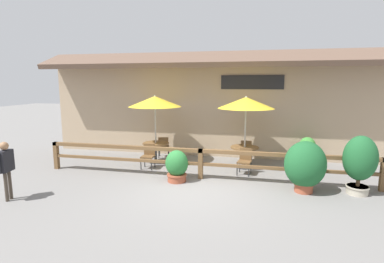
{
  "coord_description": "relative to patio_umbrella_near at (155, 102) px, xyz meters",
  "views": [
    {
      "loc": [
        1.7,
        -7.85,
        2.99
      ],
      "look_at": [
        -0.4,
        1.59,
        1.4
      ],
      "focal_mm": 28.0,
      "sensor_mm": 36.0,
      "label": 1
    }
  ],
  "objects": [
    {
      "name": "patio_umbrella_near",
      "position": [
        0.0,
        0.0,
        0.0
      ],
      "size": [
        1.94,
        1.94,
        2.53
      ],
      "color": "#B7B2A8",
      "rests_on": "ground"
    },
    {
      "name": "patio_railing",
      "position": [
        2.01,
        -1.55,
        -1.6
      ],
      "size": [
        10.4,
        0.14,
        0.95
      ],
      "color": "brown",
      "rests_on": "ground"
    },
    {
      "name": "patio_umbrella_middle",
      "position": [
        3.29,
        0.0,
        0.0
      ],
      "size": [
        1.94,
        1.94,
        2.53
      ],
      "color": "#B7B2A8",
      "rests_on": "ground"
    },
    {
      "name": "potted_plant_entrance_palm",
      "position": [
        5.52,
        0.95,
        -1.66
      ],
      "size": [
        0.57,
        0.51,
        1.02
      ],
      "color": "#564C47",
      "rests_on": "ground"
    },
    {
      "name": "building_facade",
      "position": [
        2.02,
        1.5,
        -0.13
      ],
      "size": [
        14.28,
        1.49,
        4.23
      ],
      "color": "tan",
      "rests_on": "ground"
    },
    {
      "name": "chair_middle_streetside",
      "position": [
        3.34,
        -0.76,
        -1.83
      ],
      "size": [
        0.48,
        0.48,
        0.85
      ],
      "rotation": [
        0.0,
        0.0,
        -0.16
      ],
      "color": "brown",
      "rests_on": "ground"
    },
    {
      "name": "potted_plant_small_flowering",
      "position": [
        5.01,
        -2.08,
        -1.54
      ],
      "size": [
        1.11,
        1.0,
        1.43
      ],
      "color": "#9E4C33",
      "rests_on": "ground"
    },
    {
      "name": "dining_table_near",
      "position": [
        0.0,
        0.0,
        -1.69
      ],
      "size": [
        0.99,
        0.99,
        0.75
      ],
      "color": "brown",
      "rests_on": "ground"
    },
    {
      "name": "chair_middle_wallside",
      "position": [
        3.33,
        0.77,
        -1.83
      ],
      "size": [
        0.43,
        0.43,
        0.85
      ],
      "rotation": [
        0.0,
        0.0,
        3.11
      ],
      "color": "brown",
      "rests_on": "ground"
    },
    {
      "name": "pedestrian",
      "position": [
        -2.46,
        -4.33,
        -1.32
      ],
      "size": [
        0.25,
        0.54,
        1.53
      ],
      "rotation": [
        0.0,
        0.0,
        1.72
      ],
      "color": "#42382D",
      "rests_on": "ground"
    },
    {
      "name": "chair_near_streetside",
      "position": [
        -0.01,
        -0.77,
        -1.83
      ],
      "size": [
        0.43,
        0.43,
        0.85
      ],
      "rotation": [
        0.0,
        0.0,
        0.03
      ],
      "color": "brown",
      "rests_on": "ground"
    },
    {
      "name": "chair_near_wallside",
      "position": [
        0.06,
        0.77,
        -1.83
      ],
      "size": [
        0.51,
        0.51,
        0.85
      ],
      "rotation": [
        0.0,
        0.0,
        3.39
      ],
      "color": "brown",
      "rests_on": "ground"
    },
    {
      "name": "ground_plane",
      "position": [
        2.01,
        -2.6,
        -2.3
      ],
      "size": [
        60.0,
        60.0,
        0.0
      ],
      "primitive_type": "plane",
      "color": "slate"
    },
    {
      "name": "potted_plant_broad_leaf",
      "position": [
        1.35,
        -1.96,
        -1.82
      ],
      "size": [
        0.7,
        0.63,
        0.97
      ],
      "color": "#9E4C33",
      "rests_on": "ground"
    },
    {
      "name": "dining_table_middle",
      "position": [
        3.29,
        0.0,
        -1.69
      ],
      "size": [
        0.99,
        0.99,
        0.75
      ],
      "color": "brown",
      "rests_on": "ground"
    },
    {
      "name": "potted_plant_corner_fern",
      "position": [
        6.41,
        -1.92,
        -1.38
      ],
      "size": [
        0.87,
        0.78,
        1.61
      ],
      "color": "#B7AD99",
      "rests_on": "ground"
    }
  ]
}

